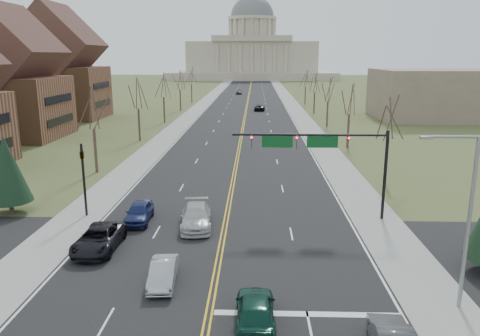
# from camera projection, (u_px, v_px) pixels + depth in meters

# --- Properties ---
(ground) EXTENTS (600.00, 600.00, 0.00)m
(ground) POSITION_uv_depth(u_px,v_px,m) (211.00, 302.00, 24.86)
(ground) COLOR #4D592C
(ground) RESTS_ON ground
(road) EXTENTS (20.00, 380.00, 0.01)m
(road) POSITION_uv_depth(u_px,v_px,m) (248.00, 102.00, 131.73)
(road) COLOR black
(road) RESTS_ON ground
(cross_road) EXTENTS (120.00, 14.00, 0.01)m
(cross_road) POSITION_uv_depth(u_px,v_px,m) (220.00, 255.00, 30.69)
(cross_road) COLOR black
(cross_road) RESTS_ON ground
(sidewalk_left) EXTENTS (4.00, 380.00, 0.03)m
(sidewalk_left) POSITION_uv_depth(u_px,v_px,m) (205.00, 102.00, 132.12)
(sidewalk_left) COLOR gray
(sidewalk_left) RESTS_ON ground
(sidewalk_right) EXTENTS (4.00, 380.00, 0.03)m
(sidewalk_right) POSITION_uv_depth(u_px,v_px,m) (290.00, 102.00, 131.33)
(sidewalk_right) COLOR gray
(sidewalk_right) RESTS_ON ground
(center_line) EXTENTS (0.42, 380.00, 0.01)m
(center_line) POSITION_uv_depth(u_px,v_px,m) (248.00, 102.00, 131.73)
(center_line) COLOR gold
(center_line) RESTS_ON road
(edge_line_left) EXTENTS (0.15, 380.00, 0.01)m
(edge_line_left) POSITION_uv_depth(u_px,v_px,m) (213.00, 102.00, 132.04)
(edge_line_left) COLOR silver
(edge_line_left) RESTS_ON road
(edge_line_right) EXTENTS (0.15, 380.00, 0.01)m
(edge_line_right) POSITION_uv_depth(u_px,v_px,m) (282.00, 102.00, 131.41)
(edge_line_right) COLOR silver
(edge_line_right) RESTS_ON road
(stop_bar) EXTENTS (9.50, 0.50, 0.01)m
(stop_bar) POSITION_uv_depth(u_px,v_px,m) (307.00, 314.00, 23.72)
(stop_bar) COLOR silver
(stop_bar) RESTS_ON road
(capitol) EXTENTS (90.00, 60.00, 50.00)m
(capitol) POSITION_uv_depth(u_px,v_px,m) (252.00, 53.00, 264.33)
(capitol) COLOR beige
(capitol) RESTS_ON ground
(signal_mast) EXTENTS (12.12, 0.44, 7.20)m
(signal_mast) POSITION_uv_depth(u_px,v_px,m) (321.00, 148.00, 36.38)
(signal_mast) COLOR black
(signal_mast) RESTS_ON ground
(signal_left) EXTENTS (0.32, 0.36, 6.00)m
(signal_left) POSITION_uv_depth(u_px,v_px,m) (83.00, 172.00, 37.48)
(signal_left) COLOR black
(signal_left) RESTS_ON ground
(street_light) EXTENTS (2.90, 0.25, 9.07)m
(street_light) POSITION_uv_depth(u_px,v_px,m) (465.00, 212.00, 23.22)
(street_light) COLOR gray
(street_light) RESTS_ON ground
(tree_r_0) EXTENTS (3.74, 3.74, 8.50)m
(tree_r_0) POSITION_uv_depth(u_px,v_px,m) (389.00, 120.00, 46.13)
(tree_r_0) COLOR #3C2B23
(tree_r_0) RESTS_ON ground
(tree_l_0) EXTENTS (3.96, 3.96, 9.00)m
(tree_l_0) POSITION_uv_depth(u_px,v_px,m) (92.00, 111.00, 50.94)
(tree_l_0) COLOR #3C2B23
(tree_l_0) RESTS_ON ground
(tree_r_1) EXTENTS (3.74, 3.74, 8.50)m
(tree_r_1) POSITION_uv_depth(u_px,v_px,m) (350.00, 101.00, 65.57)
(tree_r_1) COLOR #3C2B23
(tree_r_1) RESTS_ON ground
(tree_l_1) EXTENTS (3.96, 3.96, 9.00)m
(tree_l_1) POSITION_uv_depth(u_px,v_px,m) (138.00, 95.00, 70.37)
(tree_l_1) COLOR #3C2B23
(tree_l_1) RESTS_ON ground
(tree_r_2) EXTENTS (3.74, 3.74, 8.50)m
(tree_r_2) POSITION_uv_depth(u_px,v_px,m) (328.00, 91.00, 85.00)
(tree_r_2) COLOR #3C2B23
(tree_r_2) RESTS_ON ground
(tree_l_2) EXTENTS (3.96, 3.96, 9.00)m
(tree_l_2) POSITION_uv_depth(u_px,v_px,m) (163.00, 87.00, 89.80)
(tree_l_2) COLOR #3C2B23
(tree_l_2) RESTS_ON ground
(tree_r_3) EXTENTS (3.74, 3.74, 8.50)m
(tree_r_3) POSITION_uv_depth(u_px,v_px,m) (315.00, 84.00, 104.43)
(tree_r_3) COLOR #3C2B23
(tree_r_3) RESTS_ON ground
(tree_l_3) EXTENTS (3.96, 3.96, 9.00)m
(tree_l_3) POSITION_uv_depth(u_px,v_px,m) (180.00, 81.00, 109.23)
(tree_l_3) COLOR #3C2B23
(tree_l_3) RESTS_ON ground
(tree_r_4) EXTENTS (3.74, 3.74, 8.50)m
(tree_r_4) POSITION_uv_depth(u_px,v_px,m) (306.00, 80.00, 123.86)
(tree_r_4) COLOR #3C2B23
(tree_r_4) RESTS_ON ground
(tree_l_4) EXTENTS (3.96, 3.96, 9.00)m
(tree_l_4) POSITION_uv_depth(u_px,v_px,m) (191.00, 77.00, 128.66)
(tree_l_4) COLOR #3C2B23
(tree_l_4) RESTS_ON ground
(conifer_l) EXTENTS (3.64, 3.64, 6.50)m
(conifer_l) POSITION_uv_depth(u_px,v_px,m) (7.00, 169.00, 38.17)
(conifer_l) COLOR #3C2B23
(conifer_l) RESTS_ON ground
(bldg_left_mid) EXTENTS (15.10, 14.28, 20.75)m
(bldg_left_mid) POSITION_uv_depth(u_px,v_px,m) (10.00, 83.00, 72.60)
(bldg_left_mid) COLOR brown
(bldg_left_mid) RESTS_ON ground
(bldg_left_far) EXTENTS (17.10, 14.28, 23.25)m
(bldg_left_far) POSITION_uv_depth(u_px,v_px,m) (59.00, 72.00, 95.75)
(bldg_left_far) COLOR brown
(bldg_left_far) RESTS_ON ground
(bldg_right_mass) EXTENTS (25.00, 20.00, 10.00)m
(bldg_right_mass) POSITION_uv_depth(u_px,v_px,m) (439.00, 94.00, 96.22)
(bldg_right_mass) COLOR #745F53
(bldg_right_mass) RESTS_ON ground
(car_nb_inner_lead) EXTENTS (1.99, 4.81, 1.63)m
(car_nb_inner_lead) POSITION_uv_depth(u_px,v_px,m) (255.00, 310.00, 22.56)
(car_nb_inner_lead) COLOR #0C3629
(car_nb_inner_lead) RESTS_ON road
(car_sb_inner_lead) EXTENTS (1.69, 4.13, 1.33)m
(car_sb_inner_lead) POSITION_uv_depth(u_px,v_px,m) (163.00, 273.00, 26.76)
(car_sb_inner_lead) COLOR #A1A2A8
(car_sb_inner_lead) RESTS_ON road
(car_sb_outer_lead) EXTENTS (2.59, 5.56, 1.54)m
(car_sb_outer_lead) POSITION_uv_depth(u_px,v_px,m) (99.00, 239.00, 31.45)
(car_sb_outer_lead) COLOR black
(car_sb_outer_lead) RESTS_ON road
(car_sb_inner_second) EXTENTS (2.81, 5.74, 1.61)m
(car_sb_inner_second) POSITION_uv_depth(u_px,v_px,m) (196.00, 217.00, 35.62)
(car_sb_inner_second) COLOR #B3B3B3
(car_sb_inner_second) RESTS_ON road
(car_sb_outer_second) EXTENTS (2.01, 4.60, 1.54)m
(car_sb_outer_second) POSITION_uv_depth(u_px,v_px,m) (139.00, 212.00, 36.75)
(car_sb_outer_second) COLOR navy
(car_sb_outer_second) RESTS_ON road
(car_far_nb) EXTENTS (2.63, 5.23, 1.42)m
(car_far_nb) POSITION_uv_depth(u_px,v_px,m) (260.00, 108.00, 111.12)
(car_far_nb) COLOR black
(car_far_nb) RESTS_ON road
(car_far_sb) EXTENTS (1.93, 4.76, 1.62)m
(car_far_sb) POSITION_uv_depth(u_px,v_px,m) (239.00, 92.00, 158.07)
(car_far_sb) COLOR #52555A
(car_far_sb) RESTS_ON road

